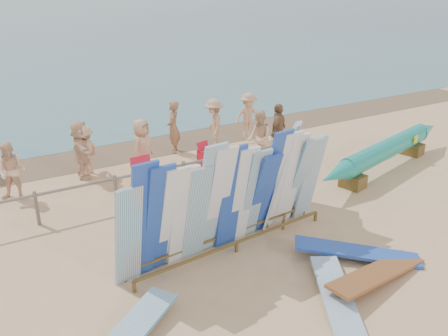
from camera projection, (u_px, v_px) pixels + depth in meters
ground at (163, 259)px, 10.31m from camera, size 160.00×160.00×0.00m
wet_sand_strip at (77, 158)px, 16.06m from camera, size 40.00×2.60×0.01m
fence at (115, 185)px, 12.47m from camera, size 12.08×0.08×0.90m
main_surfboard_rack at (231, 200)px, 10.29m from camera, size 5.40×1.17×2.69m
side_surfboard_rack at (282, 172)px, 11.99m from camera, size 1.97×1.99×2.51m
outrigger_canoe at (387, 150)px, 14.90m from camera, size 7.10×2.40×1.02m
vendor_table at (220, 200)px, 12.13m from camera, size 0.99×0.78×1.19m
flat_board_d at (357, 259)px, 10.33m from camera, size 2.48×2.08×0.35m
flat_board_c at (377, 281)px, 9.58m from camera, size 2.74×0.97×0.37m
flat_board_b at (338, 307)px, 8.82m from camera, size 1.81×2.63×0.24m
beach_chair_left at (145, 180)px, 13.65m from camera, size 0.63×0.65×0.94m
beach_chair_right at (143, 180)px, 13.80m from camera, size 0.66×0.67×0.78m
stroller at (210, 162)px, 14.61m from camera, size 0.69×0.85×1.01m
beachgoer_10 at (278, 131)px, 15.76m from camera, size 1.19×0.99×1.89m
beachgoer_extra_0 at (249, 116)px, 17.66m from camera, size 1.17×0.52×1.77m
beachgoer_7 at (173, 127)px, 16.30m from camera, size 0.64×0.76×1.82m
beachgoer_5 at (81, 149)px, 14.23m from camera, size 0.75×1.72×1.80m
beachgoer_6 at (142, 148)px, 14.36m from camera, size 0.94×0.89×1.80m
beachgoer_2 at (12, 171)px, 12.82m from camera, size 0.88×0.73×1.64m
beachgoer_9 at (214, 125)px, 16.55m from camera, size 0.90×1.28×1.83m
beachgoer_8 at (259, 138)px, 15.19m from camera, size 0.67×0.97×1.82m
beachgoer_3 at (86, 151)px, 14.49m from camera, size 1.02×0.97×1.55m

